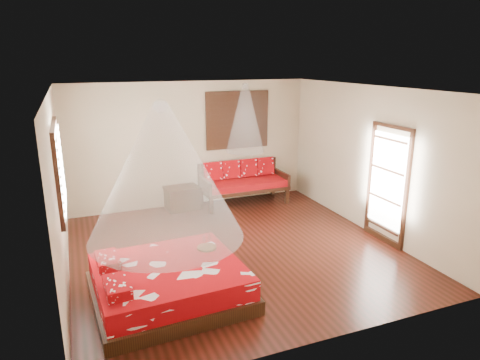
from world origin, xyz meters
The scene contains 10 objects.
room centered at (0.00, 0.00, 1.40)m, with size 5.54×5.54×2.84m.
bed centered at (-1.44, -1.15, 0.25)m, with size 2.15×1.97×0.64m.
daybed centered at (1.11, 2.39, 0.52)m, with size 1.98×0.88×0.98m.
storage_chest centered at (-0.33, 2.45, 0.26)m, with size 0.78×0.59×0.51m.
shutter_panel centered at (1.11, 2.72, 1.90)m, with size 1.52×0.06×1.32m.
window_left centered at (-2.71, 0.20, 1.70)m, with size 0.10×1.74×1.34m.
glazed_door centered at (2.72, -0.60, 1.07)m, with size 0.08×1.02×2.16m.
wine_tray centered at (-0.76, -0.79, 0.56)m, with size 0.29×0.29×0.23m.
mosquito_net_main centered at (-1.43, -1.15, 1.85)m, with size 2.07×2.07×1.80m, color white.
mosquito_net_daybed centered at (1.11, 2.25, 2.00)m, with size 0.86×0.86×1.50m, color white.
Camera 1 is at (-2.48, -6.49, 3.27)m, focal length 32.00 mm.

